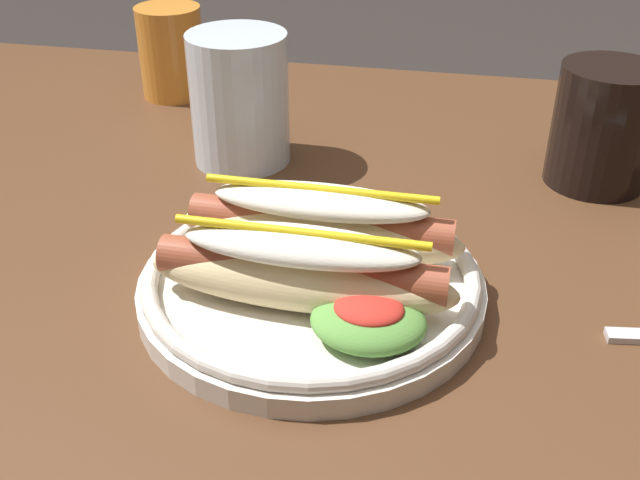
# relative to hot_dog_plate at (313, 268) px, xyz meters

# --- Properties ---
(dining_table) EXTENTS (1.11, 0.80, 0.74)m
(dining_table) POSITION_rel_hot_dog_plate_xyz_m (-0.07, 0.10, -0.14)
(dining_table) COLOR #51331E
(dining_table) RESTS_ON ground_plane
(hot_dog_plate) EXTENTS (0.24, 0.24, 0.08)m
(hot_dog_plate) POSITION_rel_hot_dog_plate_xyz_m (0.00, 0.00, 0.00)
(hot_dog_plate) COLOR silver
(hot_dog_plate) RESTS_ON dining_table
(soda_cup) EXTENTS (0.09, 0.09, 0.11)m
(soda_cup) POSITION_rel_hot_dog_plate_xyz_m (0.21, 0.23, 0.03)
(soda_cup) COLOR black
(soda_cup) RESTS_ON dining_table
(water_cup) EXTENTS (0.09, 0.09, 0.12)m
(water_cup) POSITION_rel_hot_dog_plate_xyz_m (-0.12, 0.21, 0.03)
(water_cup) COLOR silver
(water_cup) RESTS_ON dining_table
(extra_cup) EXTENTS (0.07, 0.07, 0.10)m
(extra_cup) POSITION_rel_hot_dog_plate_xyz_m (-0.24, 0.36, 0.02)
(extra_cup) COLOR orange
(extra_cup) RESTS_ON dining_table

